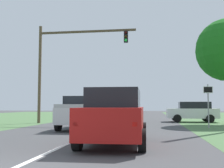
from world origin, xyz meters
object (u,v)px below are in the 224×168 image
at_px(keep_moving_sign, 208,100).
at_px(traffic_light, 64,58).
at_px(crossing_suv_far, 192,111).
at_px(pickup_truck_lead, 81,113).
at_px(red_suv_near, 115,115).

bearing_deg(keep_moving_sign, traffic_light, 163.04).
bearing_deg(traffic_light, crossing_suv_far, 17.07).
bearing_deg(keep_moving_sign, pickup_truck_lead, -165.13).
relative_size(pickup_truck_lead, crossing_suv_far, 1.14).
height_order(pickup_truck_lead, crossing_suv_far, pickup_truck_lead).
bearing_deg(red_suv_near, traffic_light, 116.65).
distance_m(traffic_light, crossing_suv_far, 11.85).
xyz_separation_m(pickup_truck_lead, keep_moving_sign, (7.74, 2.05, 0.77)).
bearing_deg(red_suv_near, crossing_suv_far, 71.67).
relative_size(keep_moving_sign, crossing_suv_far, 0.65).
relative_size(traffic_light, crossing_suv_far, 1.88).
height_order(red_suv_near, traffic_light, traffic_light).
bearing_deg(traffic_light, pickup_truck_lead, -61.65).
relative_size(red_suv_near, traffic_light, 0.62).
height_order(red_suv_near, crossing_suv_far, red_suv_near).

